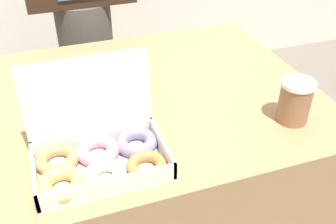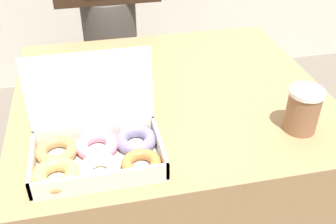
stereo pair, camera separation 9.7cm
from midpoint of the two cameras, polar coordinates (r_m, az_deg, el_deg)
table at (r=1.47m, az=-2.88°, el=-9.55°), size 0.96×0.87×0.75m
donut_box at (r=0.96m, az=-12.93°, el=-6.16°), size 0.34×0.23×0.24m
coffee_cup at (r=1.11m, az=15.61°, el=1.46°), size 0.09×0.09×0.12m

